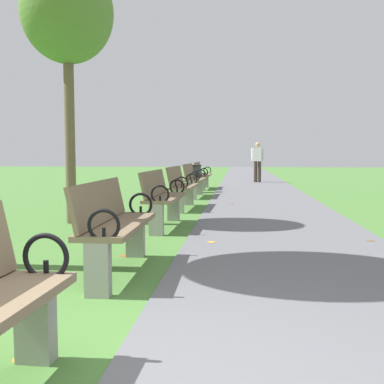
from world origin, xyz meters
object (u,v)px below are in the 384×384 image
Objects in this scene: pedestrian_walking at (258,160)px; trash_bin at (194,179)px; park_bench_6 at (202,174)px; park_bench_2 at (114,224)px; park_bench_4 at (182,186)px; tree_2 at (67,15)px; park_bench_5 at (194,179)px; park_bench_3 at (162,197)px.

trash_bin is at bearing -112.44° from pedestrian_walking.
trash_bin is at bearing -95.75° from park_bench_6.
park_bench_2 is 1.00× the size of park_bench_4.
park_bench_4 is at bearing -101.98° from pedestrian_walking.
park_bench_2 is 0.38× the size of tree_2.
park_bench_4 is 2.69m from park_bench_5.
tree_2 reaches higher than park_bench_4.
park_bench_4 is at bearing -90.00° from park_bench_6.
park_bench_5 is at bearing -84.25° from trash_bin.
park_bench_3 is 5.17m from park_bench_5.
tree_2 reaches higher than park_bench_3.
park_bench_5 is at bearing 90.00° from park_bench_3.
trash_bin is (1.45, 6.35, -2.99)m from tree_2.
park_bench_5 is at bearing -90.00° from park_bench_6.
park_bench_5 is 5.92m from tree_2.
park_bench_6 is 1.91× the size of trash_bin.
park_bench_6 is (-0.00, 2.92, 0.00)m from park_bench_5.
park_bench_6 is at bearing 90.00° from park_bench_4.
pedestrian_walking is 1.93× the size of trash_bin.
tree_2 is 5.09× the size of trash_bin.
pedestrian_walking is (1.97, 6.58, 0.44)m from park_bench_5.
park_bench_3 is at bearing -88.73° from trash_bin.
park_bench_3 and park_bench_6 have the same top height.
pedestrian_walking is at bearing 72.74° from tree_2.
park_bench_4 and park_bench_6 have the same top height.
pedestrian_walking is (3.56, 11.47, -2.49)m from tree_2.
tree_2 reaches higher than pedestrian_walking.
park_bench_2 is at bearing -90.00° from park_bench_6.
park_bench_2 is 0.99× the size of pedestrian_walking.
tree_2 reaches higher than park_bench_5.
park_bench_2 is at bearing -90.00° from park_bench_3.
park_bench_5 reaches higher than trash_bin.
tree_2 is (-1.60, -2.20, 2.93)m from park_bench_4.
park_bench_3 is 0.99× the size of pedestrian_walking.
trash_bin is (-0.15, 6.64, -0.06)m from park_bench_3.
tree_2 is at bearing 169.81° from park_bench_3.
trash_bin is at bearing 92.03° from park_bench_4.
pedestrian_walking is at bearing 82.33° from park_bench_2.
park_bench_4 is (0.00, 5.33, 0.00)m from park_bench_2.
park_bench_3 is (0.00, 2.85, 0.00)m from park_bench_2.
trash_bin is (-0.15, 9.48, -0.06)m from park_bench_2.
park_bench_5 is 1.92× the size of trash_bin.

